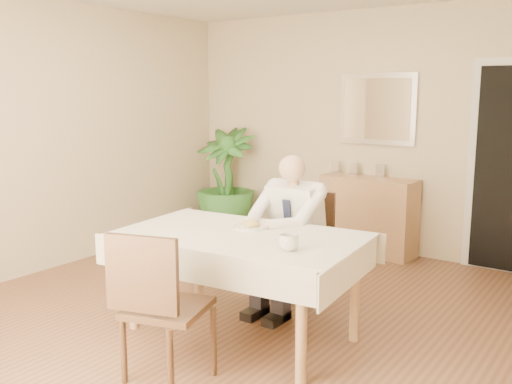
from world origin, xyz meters
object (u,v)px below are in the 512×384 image
Objects in this scene: sideboard at (368,215)px; potted_palm at (226,181)px; dining_table at (241,245)px; chair_far at (303,240)px; coffee_mug at (289,243)px; seated_man at (285,226)px; chair_near at (157,300)px.

sideboard is 1.83m from potted_palm.
chair_far is (0.00, 0.88, -0.15)m from dining_table.
potted_palm is (-2.44, 2.49, -0.16)m from coffee_mug.
dining_table is 1.98× the size of chair_far.
sideboard is at bearing 103.45° from coffee_mug.
seated_man is 0.96× the size of potted_palm.
dining_table is 0.87m from chair_near.
potted_palm is at bearing -169.89° from sideboard.
chair_far reaches higher than coffee_mug.
chair_far is 0.73× the size of seated_man.
seated_man is 0.92m from coffee_mug.
chair_near reaches higher than sideboard.
chair_far is 0.71× the size of potted_palm.
coffee_mug reaches higher than dining_table.
sideboard is at bearing 87.80° from dining_table.
coffee_mug is (0.48, 0.69, 0.27)m from chair_near.
sideboard is (-0.64, 2.66, -0.39)m from coffee_mug.
dining_table is 13.95× the size of coffee_mug.
dining_table is 0.59m from seated_man.
chair_near is at bearing -96.09° from chair_far.
chair_near is at bearing -124.56° from coffee_mug.
sideboard is (-0.13, 1.90, -0.28)m from seated_man.
chair_far is 1.62m from sideboard.
chair_near is at bearing -93.40° from dining_table.
seated_man is 9.62× the size of coffee_mug.
dining_table is at bearing -90.00° from seated_man.
potted_palm is at bearing 124.64° from dining_table.
dining_table is at bearing -50.10° from potted_palm.
chair_far is 0.96× the size of chair_near.
dining_table is 1.39× the size of potted_palm.
coffee_mug is (0.50, -0.76, 0.11)m from seated_man.
seated_man reaches higher than sideboard.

